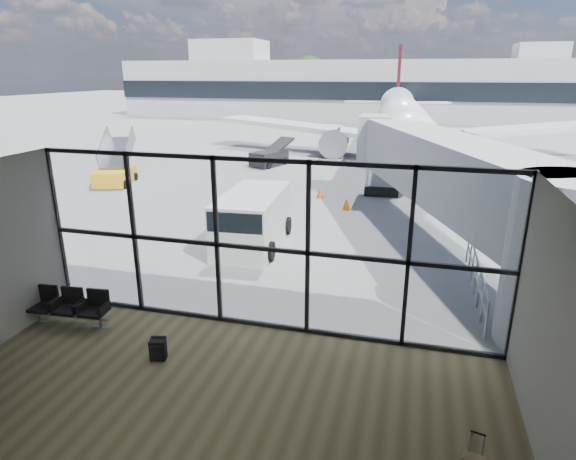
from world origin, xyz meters
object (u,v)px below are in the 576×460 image
at_px(service_van, 252,219).
at_px(belt_loader, 270,157).
at_px(airliner, 400,119).
at_px(mobile_stairs, 115,174).
at_px(seating_row, 70,304).
at_px(backpack, 158,349).

distance_m(service_van, belt_loader, 16.93).
distance_m(airliner, mobile_stairs, 22.82).
xyz_separation_m(seating_row, mobile_stairs, (-8.77, 15.11, 0.08)).
xyz_separation_m(service_van, belt_loader, (-4.31, 16.36, -0.45)).
bearing_deg(mobile_stairs, belt_loader, 32.58).
xyz_separation_m(airliner, belt_loader, (-8.61, -8.07, -2.20)).
distance_m(airliner, service_van, 24.87).
bearing_deg(seating_row, belt_loader, 89.31).
distance_m(seating_row, airliner, 32.30).
distance_m(seating_row, belt_loader, 23.43).
relative_size(airliner, mobile_stairs, 8.97).
xyz_separation_m(seating_row, service_van, (2.71, 7.01, 0.52)).
xyz_separation_m(backpack, belt_loader, (-4.73, 24.35, 0.34)).
height_order(backpack, service_van, service_van).
height_order(seating_row, airliner, airliner).
bearing_deg(airliner, mobile_stairs, -137.84).
distance_m(backpack, mobile_stairs, 20.01).
xyz_separation_m(seating_row, backpack, (3.13, -0.98, -0.28)).
relative_size(service_van, mobile_stairs, 1.22).
bearing_deg(backpack, belt_loader, 87.74).
xyz_separation_m(backpack, airliner, (3.88, 32.42, 2.54)).
height_order(airliner, mobile_stairs, airliner).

